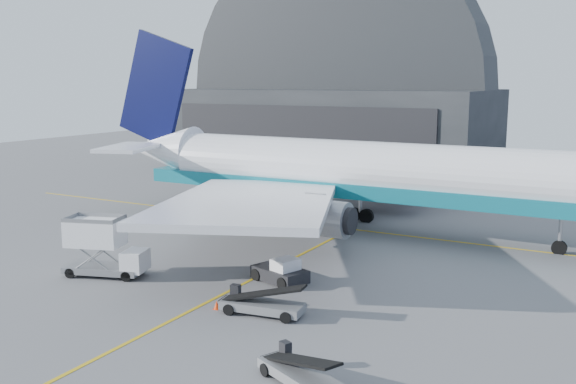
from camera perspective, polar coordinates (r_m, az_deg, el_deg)
The scene contains 9 objects.
ground at distance 41.99m, azimuth -5.30°, elevation -8.79°, with size 200.00×200.00×0.00m, color #565659.
taxi_lines at distance 52.50m, azimuth 2.46°, elevation -4.92°, with size 80.00×42.12×0.02m.
hangar at distance 107.51m, azimuth 4.33°, elevation 7.79°, with size 50.00×28.30×28.00m.
airliner at distance 58.27m, azimuth 5.19°, elevation 1.79°, with size 53.53×51.91×18.79m.
catering_truck at distance 46.30m, azimuth -16.16°, elevation -4.79°, with size 6.11×3.76×3.94m.
pushback_tug at distance 43.50m, azimuth -0.63°, elevation -7.17°, with size 4.24×3.20×1.75m.
belt_loader_a at distance 37.79m, azimuth -2.38°, elevation -9.93°, with size 5.29×2.39×1.98m.
belt_loader_b at distance 29.69m, azimuth 0.99°, elevation -15.76°, with size 4.76×3.29×1.82m.
traffic_cone at distance 38.91m, azimuth -6.36°, elevation -9.97°, with size 0.35×0.35×0.51m.
Camera 1 is at (22.37, -32.90, 13.41)m, focal length 40.00 mm.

